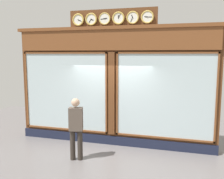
{
  "coord_description": "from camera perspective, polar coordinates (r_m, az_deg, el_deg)",
  "views": [
    {
      "loc": [
        -2.14,
        7.43,
        2.84
      ],
      "look_at": [
        0.0,
        0.0,
        1.76
      ],
      "focal_mm": 40.58,
      "sensor_mm": 36.0,
      "label": 1
    }
  ],
  "objects": [
    {
      "name": "pedestrian",
      "position": [
        6.89,
        -8.12,
        -8.21
      ],
      "size": [
        0.4,
        0.3,
        1.69
      ],
      "color": "#312A24",
      "rests_on": "ground_plane"
    },
    {
      "name": "shop_facade",
      "position": [
        7.91,
        0.25,
        0.93
      ],
      "size": [
        6.4,
        0.42,
        4.17
      ],
      "color": "#5B3319",
      "rests_on": "ground_plane"
    }
  ]
}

